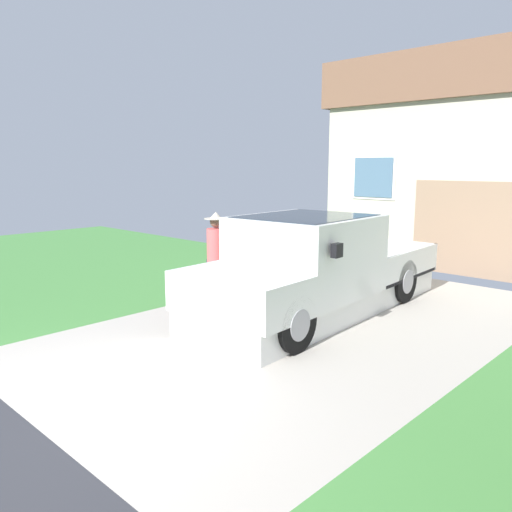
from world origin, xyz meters
name	(u,v)px	position (x,y,z in m)	size (l,w,h in m)	color
pickup_truck	(309,271)	(-0.40, 4.82, 0.76)	(2.27, 5.56, 1.70)	white
person_with_hat	(216,253)	(-2.00, 4.19, 0.96)	(0.53, 0.42, 1.70)	navy
handbag	(210,302)	(-1.83, 3.89, 0.15)	(0.39, 0.20, 0.48)	#B24C56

